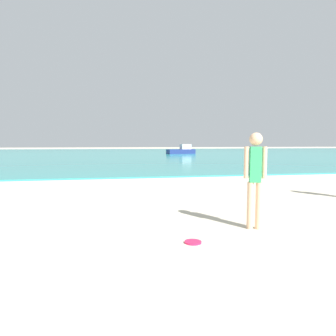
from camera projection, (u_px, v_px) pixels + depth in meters
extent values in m
cube|color=teal|center=(114.00, 153.00, 41.51)|extent=(160.00, 60.00, 0.06)
cylinder|color=#DDAD84|center=(259.00, 206.00, 5.04)|extent=(0.10, 0.10, 0.79)
cylinder|color=#DDAD84|center=(250.00, 206.00, 5.05)|extent=(0.10, 0.10, 0.79)
cube|color=#2DA35B|center=(255.00, 164.00, 4.99)|extent=(0.21, 0.16, 0.59)
sphere|color=#DDAD84|center=(256.00, 139.00, 4.95)|extent=(0.21, 0.21, 0.21)
cylinder|color=#DDAD84|center=(264.00, 163.00, 4.97)|extent=(0.08, 0.08, 0.52)
cylinder|color=#DDAD84|center=(246.00, 162.00, 5.00)|extent=(0.08, 0.08, 0.52)
cylinder|color=#E51E4C|center=(193.00, 242.00, 4.35)|extent=(0.25, 0.25, 0.03)
cube|color=navy|center=(181.00, 152.00, 38.45)|extent=(3.78, 1.91, 0.58)
cube|color=silver|center=(185.00, 147.00, 38.66)|extent=(1.44, 1.07, 0.65)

